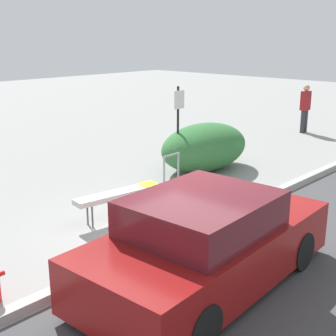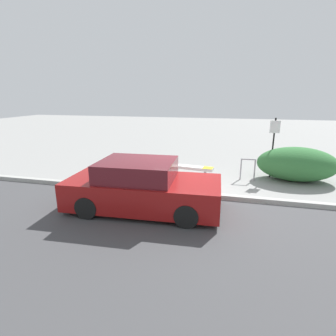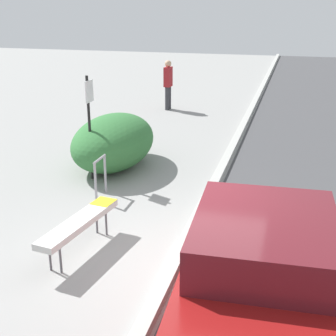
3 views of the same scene
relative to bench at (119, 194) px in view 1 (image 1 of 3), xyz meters
name	(u,v)px [view 1 (image 1 of 3)]	position (x,y,z in m)	size (l,w,h in m)	color
ground_plane	(179,239)	(0.06, -1.56, -0.50)	(60.00, 60.00, 0.00)	gray
curb	(179,236)	(0.06, -1.56, -0.43)	(60.00, 0.20, 0.13)	#A8A8A3
bench	(119,194)	(0.00, 0.00, 0.00)	(1.88, 0.60, 0.57)	#515156
bike_rack	(171,167)	(2.15, 0.57, 0.00)	(0.55, 0.05, 0.83)	#99999E
sign_post	(178,123)	(3.04, 1.15, 0.89)	(0.36, 0.08, 2.30)	black
shrub_hedge	(205,147)	(3.92, 0.98, 0.13)	(2.85, 1.76, 1.26)	#337038
pedestrian	(305,107)	(10.40, 1.43, 0.46)	(0.41, 0.24, 1.78)	#333338
parked_car_near	(207,244)	(-0.83, -2.88, 0.15)	(4.27, 2.04, 1.40)	black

